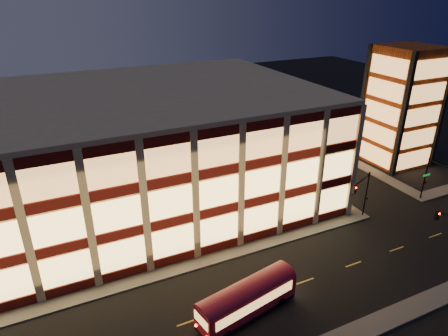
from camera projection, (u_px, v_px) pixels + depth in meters
ground at (186, 273)px, 39.38m from camera, size 200.00×200.00×0.00m
sidewalk_office_south at (153, 275)px, 39.00m from camera, size 54.00×2.00×0.15m
sidewalk_office_east at (286, 167)px, 62.26m from camera, size 2.00×30.00×0.15m
sidewalk_tower_west at (341, 155)px, 66.55m from camera, size 2.00×30.00×0.15m
office_building at (113, 152)px, 49.11m from camera, size 50.45×30.45×14.50m
stair_tower at (401, 107)px, 61.00m from camera, size 8.60×8.60×18.00m
traffic_signal_far at (362, 190)px, 46.51m from camera, size 3.79×1.87×6.00m
traffic_signal_right at (436, 175)px, 50.20m from camera, size 1.20×4.37×6.00m
trolley_bus at (247, 297)px, 33.89m from camera, size 9.63×4.09×3.17m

